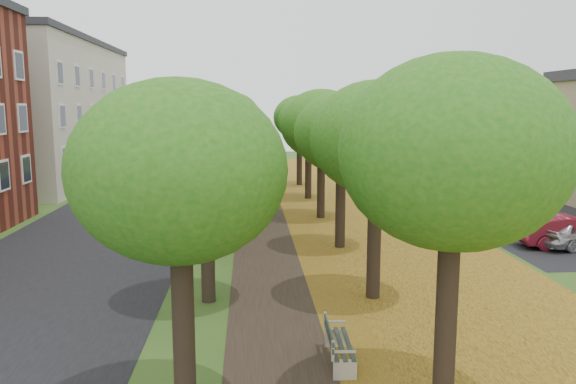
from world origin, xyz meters
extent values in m
cube|color=black|center=(-7.50, 15.00, 0.00)|extent=(8.00, 70.00, 0.01)
cube|color=black|center=(0.00, 15.00, 0.00)|extent=(3.20, 70.00, 0.01)
cube|color=#A4841E|center=(5.00, 15.00, 0.01)|extent=(7.50, 70.00, 0.01)
cube|color=black|center=(13.50, 16.00, 0.00)|extent=(9.00, 16.00, 0.01)
cylinder|color=black|center=(-2.20, 0.00, 1.63)|extent=(0.40, 0.40, 3.25)
ellipsoid|color=#206114|center=(-2.20, 0.00, 4.56)|extent=(4.02, 4.02, 3.42)
cylinder|color=black|center=(-2.20, 6.00, 1.63)|extent=(0.40, 0.40, 3.25)
ellipsoid|color=#206114|center=(-2.20, 6.00, 4.56)|extent=(4.02, 4.02, 3.42)
cylinder|color=black|center=(-2.20, 12.00, 1.63)|extent=(0.40, 0.40, 3.25)
ellipsoid|color=#206114|center=(-2.20, 12.00, 4.56)|extent=(4.02, 4.02, 3.42)
cylinder|color=black|center=(-2.20, 18.00, 1.63)|extent=(0.40, 0.40, 3.25)
ellipsoid|color=#206114|center=(-2.20, 18.00, 4.56)|extent=(4.02, 4.02, 3.42)
cylinder|color=black|center=(-2.20, 24.00, 1.63)|extent=(0.40, 0.40, 3.25)
ellipsoid|color=#206114|center=(-2.20, 24.00, 4.56)|extent=(4.02, 4.02, 3.42)
cylinder|color=black|center=(-2.20, 30.00, 1.63)|extent=(0.40, 0.40, 3.25)
ellipsoid|color=#206114|center=(-2.20, 30.00, 4.56)|extent=(4.02, 4.02, 3.42)
cylinder|color=black|center=(2.60, 0.00, 1.63)|extent=(0.40, 0.40, 3.25)
ellipsoid|color=#206114|center=(2.60, 0.00, 4.56)|extent=(4.02, 4.02, 3.42)
cylinder|color=black|center=(2.60, 6.00, 1.63)|extent=(0.40, 0.40, 3.25)
ellipsoid|color=#206114|center=(2.60, 6.00, 4.56)|extent=(4.02, 4.02, 3.42)
cylinder|color=black|center=(2.60, 12.00, 1.63)|extent=(0.40, 0.40, 3.25)
ellipsoid|color=#206114|center=(2.60, 12.00, 4.56)|extent=(4.02, 4.02, 3.42)
cylinder|color=black|center=(2.60, 18.00, 1.63)|extent=(0.40, 0.40, 3.25)
ellipsoid|color=#206114|center=(2.60, 18.00, 4.56)|extent=(4.02, 4.02, 3.42)
cylinder|color=black|center=(2.60, 24.00, 1.63)|extent=(0.40, 0.40, 3.25)
ellipsoid|color=#206114|center=(2.60, 24.00, 4.56)|extent=(4.02, 4.02, 3.42)
cylinder|color=black|center=(2.60, 30.00, 1.63)|extent=(0.40, 0.40, 3.25)
ellipsoid|color=#206114|center=(2.60, 30.00, 4.56)|extent=(4.02, 4.02, 3.42)
cube|color=beige|center=(-17.00, 33.00, 5.00)|extent=(10.00, 20.00, 10.00)
cube|color=#2D2D33|center=(-17.00, 33.00, 10.20)|extent=(10.30, 20.30, 0.40)
cube|color=#28332D|center=(0.95, 1.85, 0.44)|extent=(0.52, 1.78, 0.04)
cube|color=#28332D|center=(0.69, 1.86, 0.70)|extent=(0.10, 1.76, 0.25)
cube|color=silver|center=(0.92, 1.05, 0.22)|extent=(0.49, 0.08, 0.44)
cube|color=silver|center=(0.98, 2.65, 0.22)|extent=(0.49, 0.08, 0.44)
cube|color=silver|center=(0.92, 1.05, 0.62)|extent=(0.44, 0.08, 0.04)
cube|color=silver|center=(0.98, 2.65, 0.62)|extent=(0.44, 0.08, 0.04)
imported|color=#BABBC0|center=(12.01, 11.36, 0.62)|extent=(3.92, 2.66, 1.24)
imported|color=maroon|center=(11.66, 11.25, 0.65)|extent=(4.06, 1.69, 1.31)
imported|color=#35353A|center=(11.13, 15.07, 0.73)|extent=(5.28, 2.68, 1.47)
imported|color=silver|center=(11.00, 18.13, 0.66)|extent=(4.98, 2.73, 1.32)
camera|label=1|loc=(-1.01, -9.64, 5.56)|focal=35.00mm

